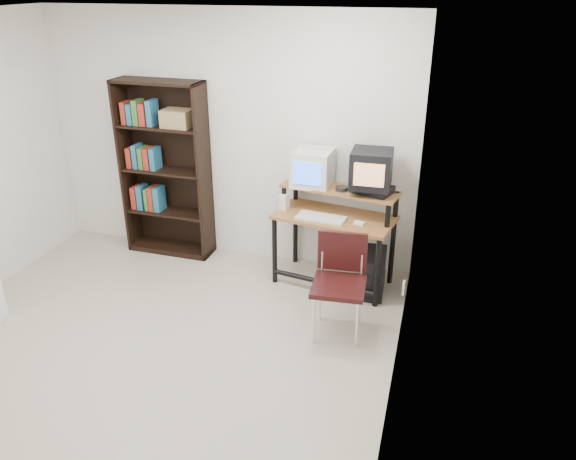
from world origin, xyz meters
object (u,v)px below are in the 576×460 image
(computer_desk, at_px, (335,220))
(school_chair, at_px, (340,274))
(crt_monitor, at_px, (313,168))
(bookshelf, at_px, (166,168))
(pc_tower, at_px, (374,273))
(crt_tv, at_px, (371,169))

(computer_desk, distance_m, school_chair, 0.86)
(crt_monitor, bearing_deg, computer_desk, -26.51)
(bookshelf, bearing_deg, school_chair, -24.87)
(computer_desk, height_order, pc_tower, computer_desk)
(computer_desk, distance_m, bookshelf, 1.95)
(computer_desk, height_order, school_chair, computer_desk)
(computer_desk, xyz_separation_m, crt_tv, (0.32, 0.03, 0.54))
(pc_tower, distance_m, school_chair, 0.83)
(computer_desk, height_order, bookshelf, bookshelf)
(crt_tv, bearing_deg, computer_desk, -175.98)
(bookshelf, bearing_deg, crt_monitor, -1.48)
(crt_monitor, xyz_separation_m, pc_tower, (0.70, -0.24, -0.94))
(crt_monitor, relative_size, bookshelf, 0.21)
(computer_desk, relative_size, bookshelf, 0.64)
(pc_tower, bearing_deg, bookshelf, 168.47)
(computer_desk, relative_size, crt_tv, 3.21)
(pc_tower, relative_size, school_chair, 0.51)
(crt_tv, relative_size, bookshelf, 0.20)
(computer_desk, relative_size, crt_monitor, 3.08)
(crt_monitor, bearing_deg, pc_tower, -16.99)
(computer_desk, bearing_deg, school_chair, -65.51)
(computer_desk, height_order, crt_monitor, crt_monitor)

